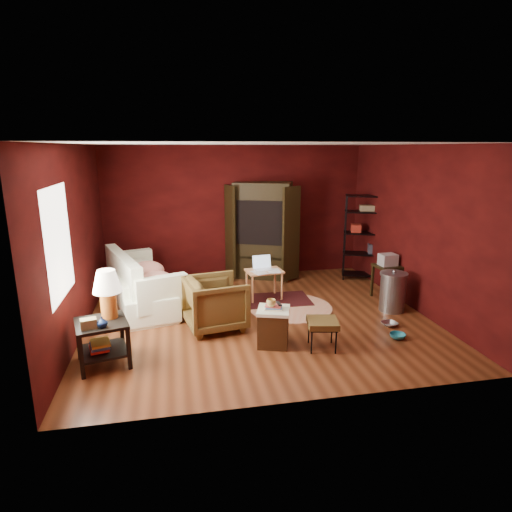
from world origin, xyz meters
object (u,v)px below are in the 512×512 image
Objects in this scene: sofa at (142,282)px; armchair at (215,301)px; wire_shelving at (366,234)px; laptop_desk at (264,273)px; tv_armoire at (262,229)px; side_table at (105,309)px; hamper at (273,326)px.

sofa is 1.69m from armchair.
wire_shelving reaches higher than sofa.
wire_shelving is (2.38, 0.84, 0.49)m from laptop_desk.
sofa is at bearing -129.20° from tv_armoire.
sofa is 2.08m from side_table.
armchair is at bearing -94.29° from tv_armoire.
hamper is (2.25, 0.05, -0.46)m from side_table.
side_table reaches higher than laptop_desk.
hamper is 0.35× the size of wire_shelving.
sofa is at bearing 171.28° from laptop_desk.
tv_armoire is at bearing 72.67° from laptop_desk.
laptop_desk is at bearing -140.67° from wire_shelving.
wire_shelving is at bearing 46.00° from hamper.
laptop_desk is at bearing 81.78° from hamper.
sofa is 1.23× the size of wire_shelving.
side_table is at bearing -130.48° from wire_shelving.
armchair is 2.92m from tv_armoire.
sofa reaches higher than hamper.
laptop_desk is (0.27, 1.90, 0.21)m from hamper.
tv_armoire is (2.78, 3.36, 0.33)m from side_table.
sofa is 2.76m from hamper.
laptop_desk reaches higher than hamper.
armchair is 3.97m from wire_shelving.
tv_armoire is at bearing -174.97° from wire_shelving.
side_table is at bearing 158.49° from sofa.
hamper is at bearing -114.22° from wire_shelving.
hamper is 0.78× the size of laptop_desk.
hamper is at bearing 1.34° from side_table.
laptop_desk is at bearing -78.21° from tv_armoire.
tv_armoire is at bearing -73.91° from sofa.
armchair reaches higher than laptop_desk.
wire_shelving is at bearing 7.73° from tv_armoire.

